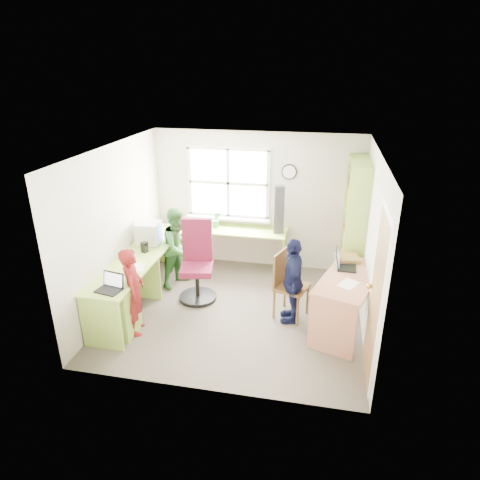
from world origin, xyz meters
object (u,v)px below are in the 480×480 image
(wooden_chair, at_px, (287,282))
(cd_tower, at_px, (279,209))
(laptop_left, at_px, (111,286))
(person_red, at_px, (133,291))
(bookshelf, at_px, (354,229))
(potted_plant, at_px, (216,220))
(person_green, at_px, (179,247))
(l_desk, at_px, (145,285))
(laptop_right, at_px, (343,263))
(person_navy, at_px, (292,281))
(swivel_chair, at_px, (197,265))
(right_desk, at_px, (348,291))
(crt_monitor, at_px, (149,233))

(wooden_chair, bearing_deg, cd_tower, 120.93)
(laptop_left, height_order, person_red, person_red)
(bookshelf, bearing_deg, potted_plant, 173.53)
(person_green, bearing_deg, laptop_left, -165.78)
(l_desk, xyz_separation_m, laptop_right, (2.79, 0.46, 0.40))
(person_green, relative_size, person_navy, 1.05)
(swivel_chair, height_order, person_green, person_green)
(potted_plant, bearing_deg, right_desk, -35.02)
(cd_tower, distance_m, person_navy, 1.62)
(swivel_chair, xyz_separation_m, person_navy, (1.50, -0.38, 0.09))
(bookshelf, bearing_deg, laptop_right, -99.40)
(bookshelf, bearing_deg, cd_tower, 168.74)
(bookshelf, bearing_deg, crt_monitor, -168.14)
(l_desk, bearing_deg, person_green, 77.99)
(right_desk, relative_size, laptop_left, 4.32)
(right_desk, height_order, swivel_chair, swivel_chair)
(laptop_left, relative_size, person_red, 0.28)
(l_desk, xyz_separation_m, potted_plant, (0.64, 1.73, 0.44))
(potted_plant, bearing_deg, wooden_chair, -44.87)
(bookshelf, distance_m, laptop_left, 3.78)
(laptop_right, height_order, person_navy, person_navy)
(l_desk, relative_size, cd_tower, 3.59)
(person_red, bearing_deg, potted_plant, -32.78)
(right_desk, relative_size, swivel_chair, 1.21)
(laptop_left, distance_m, person_navy, 2.44)
(wooden_chair, height_order, person_green, person_green)
(wooden_chair, height_order, crt_monitor, crt_monitor)
(cd_tower, height_order, person_navy, cd_tower)
(crt_monitor, height_order, potted_plant, crt_monitor)
(l_desk, relative_size, right_desk, 1.95)
(wooden_chair, xyz_separation_m, potted_plant, (-1.39, 1.38, 0.36))
(l_desk, relative_size, swivel_chair, 2.35)
(potted_plant, bearing_deg, laptop_right, -30.65)
(swivel_chair, distance_m, laptop_right, 2.20)
(swivel_chair, distance_m, laptop_left, 1.53)
(right_desk, height_order, laptop_right, laptop_right)
(cd_tower, xyz_separation_m, person_navy, (0.38, -1.49, -0.53))
(laptop_right, bearing_deg, right_desk, -162.61)
(swivel_chair, height_order, laptop_right, swivel_chair)
(person_red, relative_size, person_green, 0.93)
(cd_tower, relative_size, person_green, 0.62)
(bookshelf, relative_size, crt_monitor, 5.34)
(swivel_chair, bearing_deg, person_green, 129.26)
(potted_plant, bearing_deg, l_desk, -110.29)
(cd_tower, bearing_deg, person_green, -162.06)
(cd_tower, height_order, person_red, cd_tower)
(laptop_left, distance_m, laptop_right, 3.14)
(cd_tower, bearing_deg, laptop_right, -58.35)
(bookshelf, bearing_deg, l_desk, -153.57)
(bookshelf, xyz_separation_m, person_navy, (-0.84, -1.24, -0.37))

